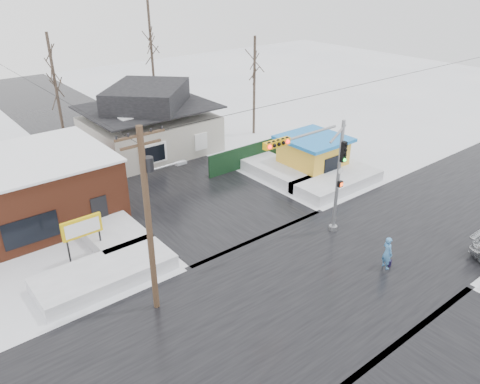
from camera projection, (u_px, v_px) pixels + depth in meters
ground at (325, 278)px, 24.36m from camera, size 120.00×120.00×0.00m
road_ns at (325, 277)px, 24.35m from camera, size 10.00×120.00×0.02m
road_ew at (325, 277)px, 24.35m from camera, size 120.00×10.00×0.02m
snowbank_nw at (105, 273)px, 24.03m from camera, size 7.00×3.00×0.80m
snowbank_ne at (337, 181)px, 34.14m from camera, size 7.00×3.00×0.80m
snowbank_nside_w at (101, 223)px, 28.66m from camera, size 3.00×8.00×0.80m
snowbank_nside_e at (271, 167)px, 36.52m from camera, size 3.00×8.00×0.80m
traffic_signal at (321, 169)px, 25.80m from camera, size 6.05×0.68×7.00m
utility_pole at (149, 212)px, 20.11m from camera, size 3.15×0.44×9.00m
brick_building at (8, 194)px, 28.47m from camera, size 12.20×8.20×4.12m
marquee_sign at (82, 228)px, 25.11m from camera, size 2.20×0.21×2.55m
house at (149, 122)px, 39.74m from camera, size 10.40×8.40×5.76m
kiosk at (313, 155)px, 36.05m from camera, size 4.60×4.60×2.88m
fence at (250, 155)px, 37.42m from camera, size 8.00×0.12×1.80m
tree_far_left at (51, 59)px, 36.83m from camera, size 3.00×3.00×10.00m
tree_far_mid at (149, 26)px, 43.14m from camera, size 3.00×3.00×12.00m
tree_far_right at (255, 57)px, 41.95m from camera, size 3.00×3.00×9.00m
pedestrian at (387, 253)px, 24.76m from camera, size 0.63×0.78×1.86m
shopping_bag at (390, 264)px, 25.20m from camera, size 0.30×0.21×0.35m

